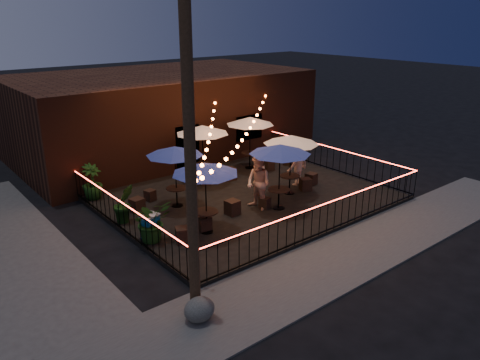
# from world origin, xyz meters

# --- Properties ---
(ground) EXTENTS (110.00, 110.00, 0.00)m
(ground) POSITION_xyz_m (0.00, 0.00, 0.00)
(ground) COLOR black
(ground) RESTS_ON ground
(patio) EXTENTS (10.00, 8.00, 0.15)m
(patio) POSITION_xyz_m (0.00, 2.00, 0.07)
(patio) COLOR black
(patio) RESTS_ON ground
(sidewalk) EXTENTS (18.00, 2.50, 0.05)m
(sidewalk) POSITION_xyz_m (0.00, -3.25, 0.03)
(sidewalk) COLOR #494643
(sidewalk) RESTS_ON ground
(brick_building) EXTENTS (14.00, 8.00, 4.00)m
(brick_building) POSITION_xyz_m (1.00, 9.99, 2.00)
(brick_building) COLOR #3C1C10
(brick_building) RESTS_ON ground
(utility_pole) EXTENTS (0.26, 0.26, 8.00)m
(utility_pole) POSITION_xyz_m (-5.40, -2.60, 4.00)
(utility_pole) COLOR #322314
(utility_pole) RESTS_ON ground
(fence_front) EXTENTS (10.00, 0.04, 1.04)m
(fence_front) POSITION_xyz_m (0.00, -2.00, 0.66)
(fence_front) COLOR black
(fence_front) RESTS_ON patio
(fence_left) EXTENTS (0.04, 8.00, 1.04)m
(fence_left) POSITION_xyz_m (-5.00, 2.00, 0.66)
(fence_left) COLOR black
(fence_left) RESTS_ON patio
(fence_right) EXTENTS (0.04, 8.00, 1.04)m
(fence_right) POSITION_xyz_m (5.00, 2.00, 0.66)
(fence_right) COLOR black
(fence_right) RESTS_ON patio
(festoon_lights) EXTENTS (10.02, 8.72, 1.32)m
(festoon_lights) POSITION_xyz_m (-1.01, 1.70, 2.52)
(festoon_lights) COLOR orange
(festoon_lights) RESTS_ON ground
(cafe_table_0) EXTENTS (2.56, 2.56, 2.30)m
(cafe_table_0) POSITION_xyz_m (-2.93, 0.44, 2.25)
(cafe_table_0) COLOR black
(cafe_table_0) RESTS_ON patio
(cafe_table_1) EXTENTS (2.24, 2.24, 2.23)m
(cafe_table_1) POSITION_xyz_m (-2.53, 2.88, 2.19)
(cafe_table_1) COLOR black
(cafe_table_1) RESTS_ON patio
(cafe_table_2) EXTENTS (2.36, 2.36, 2.37)m
(cafe_table_2) POSITION_xyz_m (0.17, 0.40, 2.32)
(cafe_table_2) COLOR black
(cafe_table_2) RESTS_ON patio
(cafe_table_3) EXTENTS (2.40, 2.40, 2.38)m
(cafe_table_3) POSITION_xyz_m (-0.27, 4.45, 2.32)
(cafe_table_3) COLOR black
(cafe_table_3) RESTS_ON patio
(cafe_table_4) EXTENTS (2.19, 2.19, 2.31)m
(cafe_table_4) POSITION_xyz_m (1.54, 1.23, 2.26)
(cafe_table_4) COLOR black
(cafe_table_4) RESTS_ON patio
(cafe_table_5) EXTENTS (2.42, 2.42, 2.34)m
(cafe_table_5) POSITION_xyz_m (2.38, 4.62, 2.28)
(cafe_table_5) COLOR black
(cafe_table_5) RESTS_ON patio
(bistro_chair_0) EXTENTS (0.53, 0.53, 0.48)m
(bistro_chair_0) POSITION_xyz_m (-3.92, 0.32, 0.39)
(bistro_chair_0) COLOR black
(bistro_chair_0) RESTS_ON patio
(bistro_chair_1) EXTENTS (0.46, 0.46, 0.48)m
(bistro_chair_1) POSITION_xyz_m (-2.91, 0.61, 0.39)
(bistro_chair_1) COLOR black
(bistro_chair_1) RESTS_ON patio
(bistro_chair_2) EXTENTS (0.50, 0.50, 0.50)m
(bistro_chair_2) POSITION_xyz_m (-3.90, 3.28, 0.40)
(bistro_chair_2) COLOR black
(bistro_chair_2) RESTS_ON patio
(bistro_chair_3) EXTENTS (0.41, 0.41, 0.41)m
(bistro_chair_3) POSITION_xyz_m (-3.02, 3.97, 0.35)
(bistro_chair_3) COLOR black
(bistro_chair_3) RESTS_ON patio
(bistro_chair_4) EXTENTS (0.44, 0.44, 0.51)m
(bistro_chair_4) POSITION_xyz_m (-1.43, 1.03, 0.40)
(bistro_chair_4) COLOR black
(bistro_chair_4) RESTS_ON patio
(bistro_chair_5) EXTENTS (0.42, 0.42, 0.40)m
(bistro_chair_5) POSITION_xyz_m (-0.19, 0.74, 0.35)
(bistro_chair_5) COLOR black
(bistro_chair_5) RESTS_ON patio
(bistro_chair_6) EXTENTS (0.47, 0.47, 0.43)m
(bistro_chair_6) POSITION_xyz_m (-0.45, 4.06, 0.36)
(bistro_chair_6) COLOR black
(bistro_chair_6) RESTS_ON patio
(bistro_chair_7) EXTENTS (0.49, 0.49, 0.51)m
(bistro_chair_7) POSITION_xyz_m (0.73, 3.93, 0.41)
(bistro_chair_7) COLOR black
(bistro_chair_7) RESTS_ON patio
(bistro_chair_8) EXTENTS (0.54, 0.54, 0.48)m
(bistro_chair_8) POSITION_xyz_m (2.26, 1.07, 0.39)
(bistro_chair_8) COLOR black
(bistro_chair_8) RESTS_ON patio
(bistro_chair_9) EXTENTS (0.46, 0.46, 0.47)m
(bistro_chair_9) POSITION_xyz_m (2.94, 1.40, 0.38)
(bistro_chair_9) COLOR black
(bistro_chair_9) RESTS_ON patio
(bistro_chair_10) EXTENTS (0.43, 0.43, 0.46)m
(bistro_chair_10) POSITION_xyz_m (2.86, 3.87, 0.38)
(bistro_chair_10) COLOR black
(bistro_chair_10) RESTS_ON patio
(bistro_chair_11) EXTENTS (0.46, 0.46, 0.45)m
(bistro_chair_11) POSITION_xyz_m (4.04, 3.82, 0.37)
(bistro_chair_11) COLOR black
(bistro_chair_11) RESTS_ON patio
(patron_a) EXTENTS (0.48, 0.64, 1.60)m
(patron_a) POSITION_xyz_m (0.41, 1.66, 0.95)
(patron_a) COLOR tan
(patron_a) RESTS_ON patio
(patron_b) EXTENTS (0.81, 1.00, 1.93)m
(patron_b) POSITION_xyz_m (-0.42, 0.84, 1.12)
(patron_b) COLOR #DDAB99
(patron_b) RESTS_ON patio
(patron_c) EXTENTS (1.18, 0.74, 1.74)m
(patron_c) POSITION_xyz_m (2.44, 1.74, 1.02)
(patron_c) COLOR #D6AE8F
(patron_c) RESTS_ON patio
(potted_shrub_a) EXTENTS (1.21, 1.06, 1.30)m
(potted_shrub_a) POSITION_xyz_m (-4.56, 1.02, 0.80)
(potted_shrub_a) COLOR #0C380C
(potted_shrub_a) RESTS_ON patio
(potted_shrub_b) EXTENTS (0.75, 0.61, 1.32)m
(potted_shrub_b) POSITION_xyz_m (-4.60, 2.81, 0.81)
(potted_shrub_b) COLOR #153411
(potted_shrub_b) RESTS_ON patio
(potted_shrub_c) EXTENTS (0.95, 0.95, 1.34)m
(potted_shrub_c) POSITION_xyz_m (-4.60, 5.48, 0.82)
(potted_shrub_c) COLOR #174014
(potted_shrub_c) RESTS_ON patio
(cooler) EXTENTS (0.67, 0.57, 0.75)m
(cooler) POSITION_xyz_m (-4.50, 1.24, 0.53)
(cooler) COLOR #1258B0
(cooler) RESTS_ON patio
(boulder) EXTENTS (0.96, 0.87, 0.64)m
(boulder) POSITION_xyz_m (-5.61, -3.07, 0.32)
(boulder) COLOR #44443F
(boulder) RESTS_ON ground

